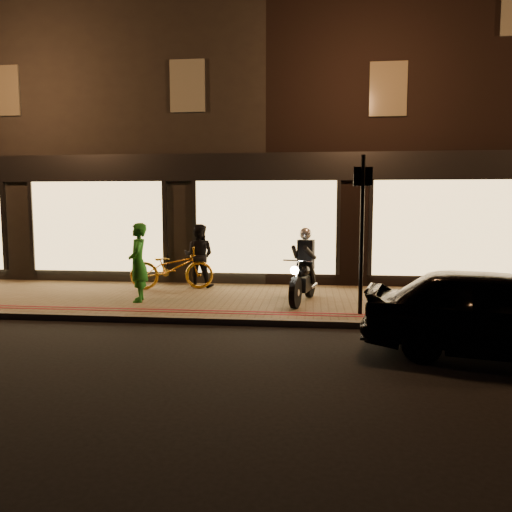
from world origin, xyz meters
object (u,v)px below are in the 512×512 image
(motorcycle, at_px, (304,274))
(person_green, at_px, (138,262))
(parked_car, at_px, (500,312))
(sign_post, at_px, (362,226))
(bicycle_gold, at_px, (172,268))

(motorcycle, xyz_separation_m, person_green, (-3.53, -0.32, 0.23))
(person_green, xyz_separation_m, parked_car, (6.40, -2.85, -0.31))
(sign_post, distance_m, parked_car, 2.99)
(bicycle_gold, bearing_deg, motorcycle, -123.96)
(motorcycle, relative_size, parked_car, 0.50)
(motorcycle, relative_size, person_green, 1.14)
(sign_post, xyz_separation_m, person_green, (-4.62, 0.74, -0.83))
(person_green, relative_size, parked_car, 0.44)
(bicycle_gold, xyz_separation_m, parked_car, (6.12, -4.46, 0.01))
(bicycle_gold, distance_m, parked_car, 7.57)
(sign_post, bearing_deg, bicycle_gold, 151.68)
(bicycle_gold, height_order, person_green, person_green)
(sign_post, relative_size, bicycle_gold, 1.49)
(sign_post, height_order, bicycle_gold, sign_post)
(bicycle_gold, distance_m, person_green, 1.66)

